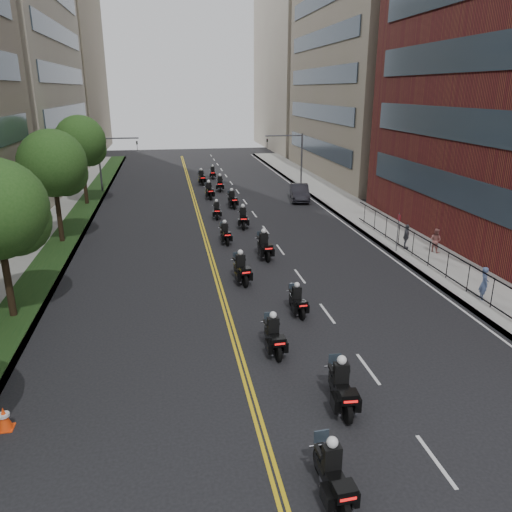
{
  "coord_description": "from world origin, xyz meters",
  "views": [
    {
      "loc": [
        -3.88,
        -10.52,
        10.05
      ],
      "look_at": [
        0.47,
        13.83,
        1.76
      ],
      "focal_mm": 35.0,
      "sensor_mm": 36.0,
      "label": 1
    }
  ],
  "objects": [
    {
      "name": "ground",
      "position": [
        0.0,
        0.0,
        0.0
      ],
      "size": [
        160.0,
        160.0,
        0.0
      ],
      "primitive_type": "plane",
      "color": "black",
      "rests_on": "ground"
    },
    {
      "name": "sidewalk_right",
      "position": [
        12.0,
        25.0,
        0.07
      ],
      "size": [
        4.0,
        90.0,
        0.15
      ],
      "primitive_type": "cube",
      "color": "gray",
      "rests_on": "ground"
    },
    {
      "name": "sidewalk_left",
      "position": [
        -12.0,
        25.0,
        0.07
      ],
      "size": [
        4.0,
        90.0,
        0.15
      ],
      "primitive_type": "cube",
      "color": "gray",
      "rests_on": "ground"
    },
    {
      "name": "grass_strip",
      "position": [
        -11.2,
        25.0,
        0.17
      ],
      "size": [
        2.0,
        90.0,
        0.04
      ],
      "primitive_type": "cube",
      "color": "#123313",
      "rests_on": "sidewalk_left"
    },
    {
      "name": "building_right_tan",
      "position": [
        21.48,
        48.0,
        15.0
      ],
      "size": [
        15.11,
        28.0,
        30.0
      ],
      "color": "gray",
      "rests_on": "ground"
    },
    {
      "name": "building_right_far",
      "position": [
        21.5,
        78.0,
        13.0
      ],
      "size": [
        15.0,
        28.0,
        26.0
      ],
      "primitive_type": "cube",
      "color": "#A39383",
      "rests_on": "ground"
    },
    {
      "name": "building_left_far",
      "position": [
        -22.0,
        78.0,
        13.0
      ],
      "size": [
        16.0,
        28.0,
        26.0
      ],
      "primitive_type": "cube",
      "color": "gray",
      "rests_on": "ground"
    },
    {
      "name": "iron_fence",
      "position": [
        11.0,
        12.0,
        0.9
      ],
      "size": [
        0.05,
        28.0,
        1.5
      ],
      "color": "black",
      "rests_on": "sidewalk_right"
    },
    {
      "name": "street_trees",
      "position": [
        -11.05,
        18.61,
        5.13
      ],
      "size": [
        4.4,
        38.4,
        7.98
      ],
      "color": "#332616",
      "rests_on": "ground"
    },
    {
      "name": "traffic_signal_right",
      "position": [
        9.54,
        42.0,
        3.7
      ],
      "size": [
        4.09,
        0.2,
        5.6
      ],
      "color": "#3F3F44",
      "rests_on": "ground"
    },
    {
      "name": "traffic_signal_left",
      "position": [
        -9.54,
        42.0,
        3.7
      ],
      "size": [
        4.09,
        0.2,
        5.6
      ],
      "color": "#3F3F44",
      "rests_on": "ground"
    },
    {
      "name": "motorcycle_0",
      "position": [
        -0.15,
        -0.77,
        0.7
      ],
      "size": [
        0.58,
        2.4,
        1.77
      ],
      "rotation": [
        0.0,
        0.0,
        0.05
      ],
      "color": "black",
      "rests_on": "ground"
    },
    {
      "name": "motorcycle_1",
      "position": [
        1.37,
        2.88,
        0.73
      ],
      "size": [
        0.65,
        2.52,
        1.86
      ],
      "rotation": [
        0.0,
        0.0,
        -0.07
      ],
      "color": "black",
      "rests_on": "ground"
    },
    {
      "name": "motorcycle_2",
      "position": [
        -0.05,
        6.89,
        0.68
      ],
      "size": [
        0.54,
        2.32,
        1.71
      ],
      "rotation": [
        0.0,
        0.0,
        0.04
      ],
      "color": "black",
      "rests_on": "ground"
    },
    {
      "name": "motorcycle_3",
      "position": [
        1.8,
        10.23,
        0.61
      ],
      "size": [
        0.53,
        2.09,
        1.54
      ],
      "rotation": [
        0.0,
        0.0,
        0.06
      ],
      "color": "black",
      "rests_on": "ground"
    },
    {
      "name": "motorcycle_4",
      "position": [
        -0.19,
        14.7,
        0.72
      ],
      "size": [
        0.72,
        2.47,
        1.83
      ],
      "rotation": [
        0.0,
        0.0,
        0.12
      ],
      "color": "black",
      "rests_on": "ground"
    },
    {
      "name": "motorcycle_5",
      "position": [
        1.83,
        18.5,
        0.74
      ],
      "size": [
        0.65,
        2.55,
        1.88
      ],
      "rotation": [
        0.0,
        0.0,
        0.07
      ],
      "color": "black",
      "rests_on": "ground"
    },
    {
      "name": "motorcycle_6",
      "position": [
        -0.2,
        22.14,
        0.64
      ],
      "size": [
        0.57,
        2.19,
        1.61
      ],
      "rotation": [
        0.0,
        0.0,
        0.08
      ],
      "color": "black",
      "rests_on": "ground"
    },
    {
      "name": "motorcycle_7",
      "position": [
        1.64,
        25.98,
        0.71
      ],
      "size": [
        0.67,
        2.45,
        1.81
      ],
      "rotation": [
        0.0,
        0.0,
        -0.09
      ],
      "color": "black",
      "rests_on": "ground"
    },
    {
      "name": "motorcycle_8",
      "position": [
        -0.04,
        29.22,
        0.62
      ],
      "size": [
        0.52,
        2.12,
        1.56
      ],
      "rotation": [
        0.0,
        0.0,
        -0.05
      ],
      "color": "black",
      "rests_on": "ground"
    },
    {
      "name": "motorcycle_9",
      "position": [
        1.69,
        32.79,
        0.69
      ],
      "size": [
        0.66,
        2.35,
        1.74
      ],
      "rotation": [
        0.0,
        0.0,
        0.11
      ],
      "color": "black",
      "rests_on": "ground"
    },
    {
      "name": "motorcycle_10",
      "position": [
        0.01,
        37.0,
        0.71
      ],
      "size": [
        0.66,
        2.45,
        1.81
      ],
      "rotation": [
        0.0,
        0.0,
        0.09
      ],
      "color": "black",
      "rests_on": "ground"
    },
    {
      "name": "motorcycle_11",
      "position": [
        1.47,
        40.61,
        0.71
      ],
      "size": [
        0.69,
        2.42,
        1.79
      ],
      "rotation": [
        0.0,
        0.0,
        -0.11
      ],
      "color": "black",
      "rests_on": "ground"
    },
    {
      "name": "motorcycle_12",
      "position": [
        -0.15,
        44.65,
        0.71
      ],
      "size": [
        0.65,
        2.43,
        1.79
      ],
      "rotation": [
        0.0,
        0.0,
        0.08
      ],
      "color": "black",
      "rests_on": "ground"
    },
    {
      "name": "motorcycle_13",
      "position": [
        1.44,
        48.44,
        0.64
      ],
      "size": [
        0.58,
        2.19,
        1.61
      ],
      "rotation": [
        0.0,
        0.0,
        -0.08
      ],
      "color": "black",
      "rests_on": "ground"
    },
    {
      "name": "parked_sedan",
      "position": [
        8.39,
        34.71,
        0.76
      ],
      "size": [
        2.37,
        4.81,
        1.52
      ],
      "primitive_type": "imported",
      "rotation": [
        0.0,
        0.0,
        -0.17
      ],
      "color": "black",
      "rests_on": "ground"
    },
    {
      "name": "pedestrian_a",
      "position": [
        11.2,
        9.97,
        0.99
      ],
      "size": [
        0.57,
        0.7,
        1.68
      ],
      "primitive_type": "imported",
      "rotation": [
        0.0,
        0.0,
        1.26
      ],
      "color": "#465781",
      "rests_on": "sidewalk_right"
    },
    {
      "name": "pedestrian_b",
      "position": [
        12.71,
        17.36,
        0.93
      ],
      "size": [
        0.87,
        0.94,
        1.56
      ],
      "primitive_type": "imported",
      "rotation": [
        0.0,
        0.0,
        2.06
      ],
      "color": "#995953",
      "rests_on": "sidewalk_right"
    },
    {
      "name": "pedestrian_c",
      "position": [
        11.2,
        18.35,
        0.96
      ],
      "size": [
        0.79,
        1.03,
        1.63
      ],
      "primitive_type": "imported",
      "rotation": [
        0.0,
        0.0,
        1.1
      ],
      "color": "#45474E",
      "rests_on": "sidewalk_right"
    },
    {
      "name": "traffic_cone",
      "position": [
        -9.27,
        3.66,
        0.38
      ],
      "size": [
        0.47,
        0.47,
        0.78
      ],
      "color": "#FF410D",
      "rests_on": "ground"
    }
  ]
}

